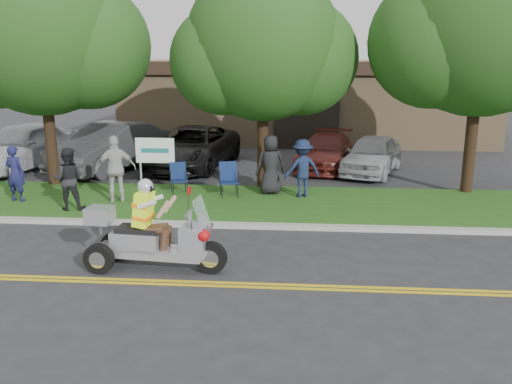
# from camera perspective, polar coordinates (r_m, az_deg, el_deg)

# --- Properties ---
(ground) EXTENTS (120.00, 120.00, 0.00)m
(ground) POSITION_cam_1_polar(r_m,az_deg,el_deg) (11.16, -4.41, -8.61)
(ground) COLOR #28282B
(ground) RESTS_ON ground
(centerline_near) EXTENTS (60.00, 0.10, 0.01)m
(centerline_near) POSITION_cam_1_polar(r_m,az_deg,el_deg) (10.63, -4.89, -9.80)
(centerline_near) COLOR gold
(centerline_near) RESTS_ON ground
(centerline_far) EXTENTS (60.00, 0.10, 0.01)m
(centerline_far) POSITION_cam_1_polar(r_m,az_deg,el_deg) (10.77, -4.75, -9.45)
(centerline_far) COLOR gold
(centerline_far) RESTS_ON ground
(curb) EXTENTS (60.00, 0.25, 0.12)m
(curb) POSITION_cam_1_polar(r_m,az_deg,el_deg) (13.97, -2.50, -3.52)
(curb) COLOR #A8A89E
(curb) RESTS_ON ground
(grass_verge) EXTENTS (60.00, 4.00, 0.10)m
(grass_verge) POSITION_cam_1_polar(r_m,az_deg,el_deg) (16.01, -1.58, -1.18)
(grass_verge) COLOR #234D14
(grass_verge) RESTS_ON ground
(commercial_building) EXTENTS (18.00, 8.20, 4.00)m
(commercial_building) POSITION_cam_1_polar(r_m,az_deg,el_deg) (29.21, 5.24, 9.73)
(commercial_building) COLOR #9E7F5B
(commercial_building) RESTS_ON ground
(tree_left) EXTENTS (6.62, 5.40, 7.78)m
(tree_left) POSITION_cam_1_polar(r_m,az_deg,el_deg) (18.99, -21.48, 14.93)
(tree_left) COLOR #332114
(tree_left) RESTS_ON ground
(tree_mid) EXTENTS (5.88, 4.80, 7.05)m
(tree_mid) POSITION_cam_1_polar(r_m,az_deg,el_deg) (17.41, 0.92, 14.66)
(tree_mid) COLOR #332114
(tree_mid) RESTS_ON ground
(tree_right) EXTENTS (6.86, 5.60, 8.07)m
(tree_right) POSITION_cam_1_polar(r_m,az_deg,el_deg) (18.02, 22.85, 15.46)
(tree_right) COLOR #332114
(tree_right) RESTS_ON ground
(business_sign) EXTENTS (1.25, 0.06, 1.75)m
(business_sign) POSITION_cam_1_polar(r_m,az_deg,el_deg) (17.62, -10.57, 4.03)
(business_sign) COLOR silver
(business_sign) RESTS_ON ground
(trike_scooter) EXTENTS (2.95, 1.03, 1.93)m
(trike_scooter) POSITION_cam_1_polar(r_m,az_deg,el_deg) (11.35, -11.11, -4.80)
(trike_scooter) COLOR black
(trike_scooter) RESTS_ON ground
(lawn_chair_a) EXTENTS (0.66, 0.68, 1.04)m
(lawn_chair_a) POSITION_cam_1_polar(r_m,az_deg,el_deg) (16.57, -2.91, 1.60)
(lawn_chair_a) COLOR black
(lawn_chair_a) RESTS_ON grass_verge
(lawn_chair_b) EXTENTS (0.65, 0.66, 0.95)m
(lawn_chair_b) POSITION_cam_1_polar(r_m,az_deg,el_deg) (17.07, -8.15, 1.69)
(lawn_chair_b) COLOR black
(lawn_chair_b) RESTS_ON grass_verge
(spectator_adult_left) EXTENTS (0.66, 0.49, 1.66)m
(spectator_adult_left) POSITION_cam_1_polar(r_m,az_deg,el_deg) (17.38, -24.01, 1.80)
(spectator_adult_left) COLOR #1A1B48
(spectator_adult_left) RESTS_ON grass_verge
(spectator_adult_mid) EXTENTS (0.94, 0.79, 1.74)m
(spectator_adult_mid) POSITION_cam_1_polar(r_m,az_deg,el_deg) (15.88, -19.15, 1.31)
(spectator_adult_mid) COLOR black
(spectator_adult_mid) RESTS_ON grass_verge
(spectator_adult_right) EXTENTS (1.24, 0.85, 1.95)m
(spectator_adult_right) POSITION_cam_1_polar(r_m,az_deg,el_deg) (16.35, -14.52, 2.38)
(spectator_adult_right) COLOR #BCBBB5
(spectator_adult_right) RESTS_ON grass_verge
(spectator_chair_a) EXTENTS (1.30, 1.03, 1.76)m
(spectator_chair_a) POSITION_cam_1_polar(r_m,az_deg,el_deg) (16.45, 4.88, 2.52)
(spectator_chair_a) COLOR #172140
(spectator_chair_a) RESTS_ON grass_verge
(spectator_chair_b) EXTENTS (1.03, 0.80, 1.85)m
(spectator_chair_b) POSITION_cam_1_polar(r_m,az_deg,el_deg) (16.71, 1.55, 2.91)
(spectator_chair_b) COLOR black
(spectator_chair_b) RESTS_ON grass_verge
(parked_car_far_left) EXTENTS (2.95, 5.52, 1.79)m
(parked_car_far_left) POSITION_cam_1_polar(r_m,az_deg,el_deg) (22.87, -23.40, 4.50)
(parked_car_far_left) COLOR silver
(parked_car_far_left) RESTS_ON ground
(parked_car_left) EXTENTS (3.62, 5.72, 1.78)m
(parked_car_left) POSITION_cam_1_polar(r_m,az_deg,el_deg) (21.44, -15.10, 4.59)
(parked_car_left) COLOR #323235
(parked_car_left) RESTS_ON ground
(parked_car_mid) EXTENTS (3.51, 6.04, 1.58)m
(parked_car_mid) POSITION_cam_1_polar(r_m,az_deg,el_deg) (21.35, -6.80, 4.69)
(parked_car_mid) COLOR black
(parked_car_mid) RESTS_ON ground
(parked_car_right) EXTENTS (2.74, 4.80, 1.31)m
(parked_car_right) POSITION_cam_1_polar(r_m,az_deg,el_deg) (21.28, 7.31, 4.27)
(parked_car_right) COLOR #571814
(parked_car_right) RESTS_ON ground
(parked_car_far_right) EXTENTS (3.00, 4.48, 1.42)m
(parked_car_far_right) POSITION_cam_1_polar(r_m,az_deg,el_deg) (20.60, 12.12, 3.88)
(parked_car_far_right) COLOR #A8ABAF
(parked_car_far_right) RESTS_ON ground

